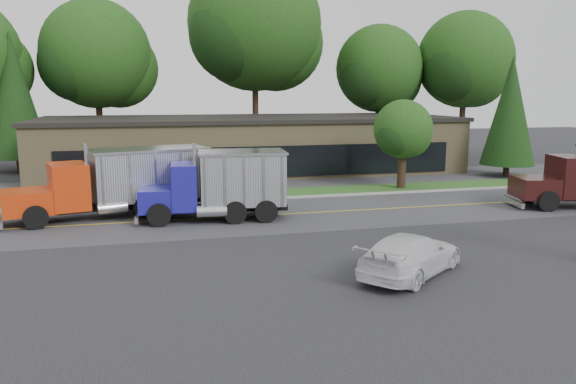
# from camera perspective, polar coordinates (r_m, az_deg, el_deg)

# --- Properties ---
(ground) EXTENTS (140.00, 140.00, 0.00)m
(ground) POSITION_cam_1_polar(r_m,az_deg,el_deg) (20.35, 4.08, -7.62)
(ground) COLOR #38383D
(ground) RESTS_ON ground
(road) EXTENTS (60.00, 8.00, 0.02)m
(road) POSITION_cam_1_polar(r_m,az_deg,el_deg) (28.74, -1.56, -2.36)
(road) COLOR #4D4D51
(road) RESTS_ON ground
(center_line) EXTENTS (60.00, 0.12, 0.01)m
(center_line) POSITION_cam_1_polar(r_m,az_deg,el_deg) (28.74, -1.56, -2.36)
(center_line) COLOR gold
(center_line) RESTS_ON ground
(curb) EXTENTS (60.00, 0.30, 0.12)m
(curb) POSITION_cam_1_polar(r_m,az_deg,el_deg) (32.77, -3.18, -0.83)
(curb) COLOR #9E9E99
(curb) RESTS_ON ground
(grass_verge) EXTENTS (60.00, 3.40, 0.03)m
(grass_verge) POSITION_cam_1_polar(r_m,az_deg,el_deg) (34.51, -3.75, -0.29)
(grass_verge) COLOR #26541C
(grass_verge) RESTS_ON ground
(far_parking) EXTENTS (60.00, 7.00, 0.02)m
(far_parking) POSITION_cam_1_polar(r_m,az_deg,el_deg) (39.37, -5.09, 0.98)
(far_parking) COLOR #4D4D51
(far_parking) RESTS_ON ground
(strip_mall) EXTENTS (32.00, 12.00, 4.00)m
(strip_mall) POSITION_cam_1_polar(r_m,az_deg,el_deg) (45.33, -3.85, 4.73)
(strip_mall) COLOR #96835C
(strip_mall) RESTS_ON ground
(tree_far_b) EXTENTS (9.94, 9.36, 14.18)m
(tree_far_b) POSITION_cam_1_polar(r_m,az_deg,el_deg) (52.72, -18.73, 12.64)
(tree_far_b) COLOR #382619
(tree_far_b) RESTS_ON ground
(tree_far_c) EXTENTS (13.01, 12.24, 18.56)m
(tree_far_c) POSITION_cam_1_polar(r_m,az_deg,el_deg) (53.86, -3.22, 16.06)
(tree_far_c) COLOR #382619
(tree_far_c) RESTS_ON ground
(tree_far_d) EXTENTS (8.88, 8.36, 12.67)m
(tree_far_d) POSITION_cam_1_polar(r_m,az_deg,el_deg) (56.15, 9.34, 11.85)
(tree_far_d) COLOR #382619
(tree_far_d) RESTS_ON ground
(tree_far_e) EXTENTS (9.75, 9.18, 13.91)m
(tree_far_e) POSITION_cam_1_polar(r_m,az_deg,el_deg) (58.11, 17.60, 12.24)
(tree_far_e) COLOR #382619
(tree_far_e) RESTS_ON ground
(evergreen_left) EXTENTS (4.82, 4.82, 10.95)m
(evergreen_left) POSITION_cam_1_polar(r_m,az_deg,el_deg) (49.38, -26.09, 8.85)
(evergreen_left) COLOR #382619
(evergreen_left) RESTS_ON ground
(evergreen_right) EXTENTS (3.92, 3.92, 8.91)m
(evergreen_right) POSITION_cam_1_polar(r_m,az_deg,el_deg) (44.84, 21.64, 7.70)
(evergreen_right) COLOR #382619
(evergreen_right) RESTS_ON ground
(tree_verge) EXTENTS (4.05, 3.81, 5.77)m
(tree_verge) POSITION_cam_1_polar(r_m,az_deg,el_deg) (37.25, 11.65, 5.98)
(tree_verge) COLOR #382619
(tree_verge) RESTS_ON ground
(dump_truck_red) EXTENTS (10.17, 4.90, 3.36)m
(dump_truck_red) POSITION_cam_1_polar(r_m,az_deg,el_deg) (29.58, -16.47, 1.15)
(dump_truck_red) COLOR black
(dump_truck_red) RESTS_ON ground
(dump_truck_blue) EXTENTS (7.27, 3.16, 3.36)m
(dump_truck_blue) POSITION_cam_1_polar(r_m,az_deg,el_deg) (27.66, -6.72, 0.88)
(dump_truck_blue) COLOR black
(dump_truck_blue) RESTS_ON ground
(rally_car) EXTENTS (5.15, 4.62, 1.44)m
(rally_car) POSITION_cam_1_polar(r_m,az_deg,el_deg) (19.74, 12.35, -6.22)
(rally_car) COLOR silver
(rally_car) RESTS_ON ground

